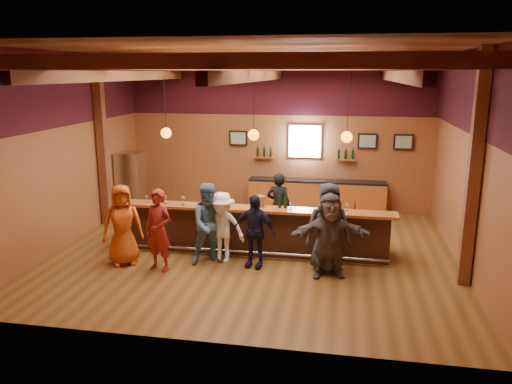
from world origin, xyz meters
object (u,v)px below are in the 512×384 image
at_px(customer_denim, 210,224).
at_px(bottle_a, 286,201).
at_px(customer_redvest, 159,230).
at_px(bar_counter, 256,228).
at_px(back_bar_cabinet, 316,196).
at_px(customer_navy, 254,231).
at_px(customer_dark, 328,228).
at_px(customer_orange, 122,225).
at_px(stainless_fridge, 131,183).
at_px(customer_brown, 329,236).
at_px(ice_bucket, 260,201).
at_px(bartender, 279,206).
at_px(customer_white, 222,227).

bearing_deg(customer_denim, bottle_a, -0.93).
bearing_deg(customer_redvest, bar_counter, 57.68).
bearing_deg(customer_denim, back_bar_cabinet, 38.89).
relative_size(back_bar_cabinet, customer_denim, 2.26).
xyz_separation_m(customer_navy, customer_dark, (1.53, 0.05, 0.15)).
height_order(customer_navy, bottle_a, customer_navy).
distance_m(customer_orange, bottle_a, 3.55).
xyz_separation_m(stainless_fridge, customer_orange, (1.48, -3.79, -0.03)).
relative_size(bar_counter, back_bar_cabinet, 1.57).
xyz_separation_m(stainless_fridge, customer_navy, (4.27, -3.46, -0.11)).
height_order(customer_brown, bottle_a, customer_brown).
relative_size(customer_navy, ice_bucket, 6.52).
relative_size(back_bar_cabinet, customer_brown, 2.30).
distance_m(customer_denim, customer_dark, 2.49).
xyz_separation_m(customer_denim, customer_dark, (2.49, 0.02, 0.05)).
relative_size(bar_counter, stainless_fridge, 3.50).
height_order(customer_redvest, customer_navy, customer_redvest).
xyz_separation_m(customer_orange, bottle_a, (3.35, 1.12, 0.38)).
bearing_deg(back_bar_cabinet, customer_denim, -113.61).
bearing_deg(bottle_a, customer_brown, -46.10).
bearing_deg(customer_denim, bar_counter, 23.07).
bearing_deg(bar_counter, customer_redvest, -138.92).
distance_m(customer_orange, ice_bucket, 3.02).
xyz_separation_m(stainless_fridge, ice_bucket, (4.25, -2.66, 0.33)).
distance_m(customer_orange, customer_brown, 4.36).
height_order(back_bar_cabinet, customer_denim, customer_denim).
bearing_deg(customer_navy, bottle_a, 65.14).
bearing_deg(bartender, customer_denim, 64.13).
bearing_deg(customer_orange, bar_counter, -2.60).
bearing_deg(back_bar_cabinet, customer_dark, -83.69).
bearing_deg(customer_orange, bartender, 7.52).
xyz_separation_m(stainless_fridge, customer_dark, (5.80, -3.40, 0.03)).
bearing_deg(customer_navy, back_bar_cabinet, 87.95).
bearing_deg(customer_brown, customer_redvest, 171.05).
relative_size(stainless_fridge, customer_brown, 1.04).
height_order(ice_bucket, bottle_a, bottle_a).
distance_m(bar_counter, customer_brown, 2.17).
bearing_deg(customer_redvest, customer_navy, 31.94).
xyz_separation_m(customer_denim, customer_brown, (2.53, -0.29, -0.02)).
xyz_separation_m(back_bar_cabinet, ice_bucket, (-1.05, -3.78, 0.76)).
relative_size(customer_orange, ice_bucket, 7.21).
xyz_separation_m(customer_redvest, bartender, (2.16, 2.49, -0.03)).
height_order(customer_orange, customer_brown, customer_orange).
relative_size(customer_denim, ice_bucket, 7.32).
bearing_deg(customer_redvest, back_bar_cabinet, 76.65).
xyz_separation_m(back_bar_cabinet, stainless_fridge, (-5.30, -1.12, 0.42)).
relative_size(stainless_fridge, customer_white, 1.16).
bearing_deg(customer_brown, bottle_a, 120.67).
bearing_deg(ice_bucket, bar_counter, 122.71).
xyz_separation_m(bar_counter, customer_white, (-0.59, -0.83, 0.25)).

